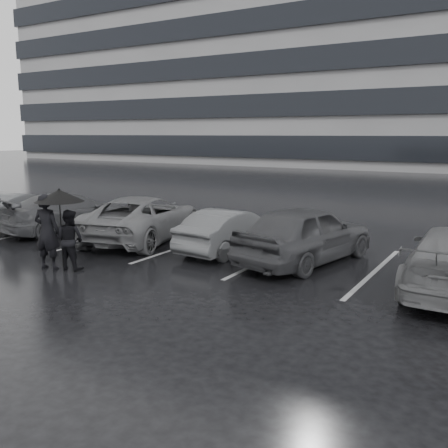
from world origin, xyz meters
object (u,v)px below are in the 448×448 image
at_px(car_west_d, 16,210).
at_px(car_west_a, 230,230).
at_px(car_main, 305,234).
at_px(car_west_b, 143,218).
at_px(pedestrian_right, 70,240).
at_px(car_west_c, 71,213).
at_px(pedestrian_left, 47,232).

bearing_deg(car_west_d, car_west_a, 171.89).
relative_size(car_main, car_west_b, 0.89).
distance_m(car_main, pedestrian_right, 5.91).
relative_size(car_west_b, car_west_d, 1.35).
distance_m(car_west_a, car_west_c, 6.09).
bearing_deg(car_west_a, car_west_c, 7.36).
height_order(car_west_c, pedestrian_left, pedestrian_left).
bearing_deg(pedestrian_left, car_main, -156.74).
bearing_deg(car_main, car_west_c, 13.10).
bearing_deg(pedestrian_right, car_west_b, -85.26).
relative_size(car_main, pedestrian_right, 3.01).
height_order(car_west_d, pedestrian_right, pedestrian_right).
bearing_deg(pedestrian_left, car_west_d, -43.48).
relative_size(pedestrian_left, pedestrian_right, 1.26).
distance_m(car_west_a, pedestrian_right, 4.38).
distance_m(car_main, pedestrian_left, 6.46).
bearing_deg(pedestrian_right, car_west_c, -48.53).
relative_size(car_west_a, car_west_c, 0.80).
bearing_deg(pedestrian_right, car_west_d, -32.52).
bearing_deg(car_west_c, pedestrian_right, 151.72).
relative_size(car_west_c, pedestrian_right, 3.08).
xyz_separation_m(car_west_a, pedestrian_right, (-2.42, -3.65, 0.14)).
distance_m(car_main, car_west_c, 8.39).
relative_size(car_main, car_west_d, 1.20).
bearing_deg(pedestrian_right, car_west_a, -129.72).
xyz_separation_m(car_west_a, car_west_b, (-3.11, -0.09, 0.09)).
distance_m(car_west_b, car_west_d, 5.39).
bearing_deg(car_west_a, car_west_b, 6.07).
height_order(car_main, car_west_c, car_main).
distance_m(car_west_b, car_west_c, 2.98).
distance_m(car_west_a, car_west_d, 8.49).
distance_m(car_main, car_west_d, 10.79).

